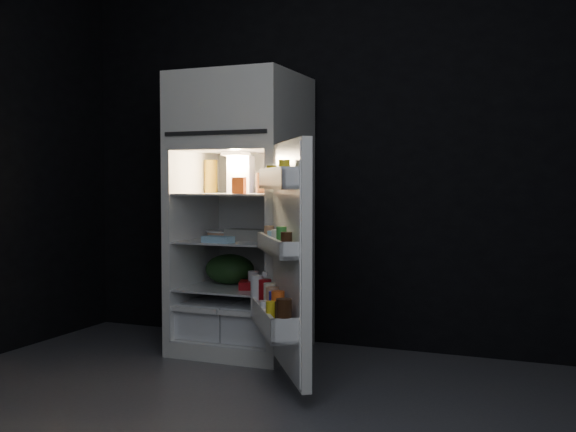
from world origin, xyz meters
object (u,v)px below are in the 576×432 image
at_px(fridge_door, 285,262).
at_px(milk_jug, 241,175).
at_px(refrigerator, 243,204).
at_px(yogurt_tray, 262,285).
at_px(egg_carton, 249,235).

relative_size(fridge_door, milk_jug, 5.08).
xyz_separation_m(refrigerator, yogurt_tray, (0.19, -0.10, -0.50)).
xyz_separation_m(fridge_door, egg_carton, (-0.50, 0.63, 0.08)).
xyz_separation_m(refrigerator, egg_carton, (0.08, -0.07, -0.19)).
height_order(refrigerator, fridge_door, refrigerator).
bearing_deg(milk_jug, egg_carton, -51.28).
distance_m(refrigerator, fridge_door, 0.95).
relative_size(refrigerator, fridge_door, 1.46).
xyz_separation_m(egg_carton, yogurt_tray, (0.10, -0.04, -0.31)).
bearing_deg(egg_carton, milk_jug, 147.00).
relative_size(fridge_door, egg_carton, 3.87).
bearing_deg(yogurt_tray, egg_carton, 140.32).
height_order(refrigerator, egg_carton, refrigerator).
xyz_separation_m(milk_jug, egg_carton, (0.10, -0.09, -0.38)).
bearing_deg(refrigerator, milk_jug, 134.77).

